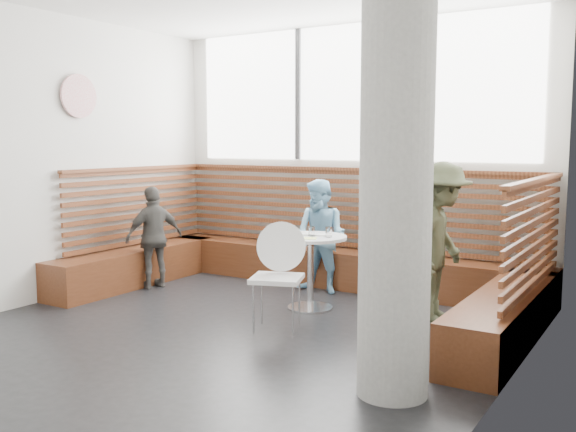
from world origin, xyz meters
The scene contains 15 objects.
room centered at (0.00, 0.00, 1.60)m, with size 5.00×5.00×3.20m.
booth centered at (0.00, 1.77, 0.41)m, with size 5.00×2.50×1.44m.
concrete_column centered at (1.85, -0.60, 1.60)m, with size 0.50×0.50×3.20m, color gray.
wall_art centered at (-2.46, 0.40, 2.30)m, with size 0.50×0.50×0.03m, color white.
cafe_table centered at (0.21, 1.12, 0.57)m, with size 0.77×0.77×0.79m.
cafe_chair centered at (0.31, 0.37, 0.60)m, with size 0.48×0.47×1.01m.
adult_man centered at (1.52, 1.40, 0.79)m, with size 1.03×0.59×1.59m, color #3F462F.
child_back centered at (-0.06, 1.84, 0.67)m, with size 0.65×0.51×1.34m, color #83C0E4.
child_left centered at (-1.92, 1.01, 0.62)m, with size 0.73×0.30×1.24m, color #474440.
plate_near centered at (0.10, 1.17, 0.80)m, with size 0.21×0.21×0.01m, color white.
plate_far centered at (0.28, 1.21, 0.80)m, with size 0.19×0.19×0.01m, color white.
glass_left centered at (0.01, 1.03, 0.84)m, with size 0.06×0.06×0.10m, color white.
glass_mid centered at (0.23, 1.11, 0.84)m, with size 0.07×0.07×0.10m, color white.
glass_right centered at (0.41, 1.14, 0.84)m, with size 0.07×0.07×0.11m, color white.
menu_card centered at (0.26, 0.94, 0.79)m, with size 0.22×0.15×0.00m, color #A5C64C.
Camera 1 is at (3.51, -4.71, 1.78)m, focal length 40.00 mm.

